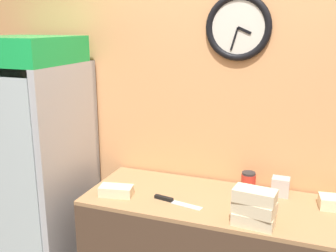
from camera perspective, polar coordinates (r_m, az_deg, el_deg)
The scene contains 9 objects.
wall_back at distance 2.71m, azimuth 11.33°, elevation 0.87°, with size 5.20×0.10×2.70m.
beverage_cooler at distance 3.06m, azimuth -17.96°, elevation -4.25°, with size 0.63×0.70×1.91m.
sandwich_stack_bottom at distance 2.26m, azimuth 12.29°, elevation -13.12°, with size 0.24×0.14×0.07m.
sandwich_stack_middle at distance 2.23m, azimuth 12.39°, elevation -11.50°, with size 0.24×0.16×0.07m.
sandwich_stack_top at distance 2.20m, azimuth 12.49°, elevation -9.83°, with size 0.24×0.14×0.07m.
sandwich_flat_left at distance 2.58m, azimuth -7.52°, elevation -9.31°, with size 0.23×0.14×0.06m.
chefs_knife at distance 2.49m, azimuth 0.44°, elevation -10.75°, with size 0.33×0.09×0.02m.
condiment_jar at distance 2.70m, azimuth 11.59°, elevation -7.79°, with size 0.10×0.10×0.12m.
napkin_dispenser at distance 2.65m, azimuth 16.01°, elevation -8.45°, with size 0.11×0.09×0.12m.
Camera 1 is at (0.40, -1.35, 1.99)m, focal length 42.00 mm.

